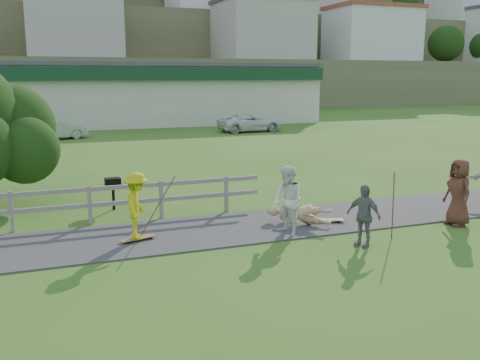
{
  "coord_description": "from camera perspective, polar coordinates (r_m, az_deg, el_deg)",
  "views": [
    {
      "loc": [
        -3.2,
        -11.59,
        4.08
      ],
      "look_at": [
        1.95,
        2.0,
        1.23
      ],
      "focal_mm": 40.0,
      "sensor_mm": 36.0,
      "label": 1
    }
  ],
  "objects": [
    {
      "name": "ground",
      "position": [
        12.7,
        -5.08,
        -7.68
      ],
      "size": [
        260.0,
        260.0,
        0.0
      ],
      "primitive_type": "plane",
      "color": "#36611B",
      "rests_on": "ground"
    },
    {
      "name": "path",
      "position": [
        14.07,
        -6.75,
        -5.74
      ],
      "size": [
        34.0,
        3.0,
        0.04
      ],
      "primitive_type": "cube",
      "color": "#353538",
      "rests_on": "ground"
    },
    {
      "name": "strip_mall",
      "position": [
        47.11,
        -12.12,
        9.03
      ],
      "size": [
        32.5,
        10.75,
        5.1
      ],
      "color": "silver",
      "rests_on": "ground"
    },
    {
      "name": "hillside",
      "position": [
        103.47,
        -19.7,
        16.2
      ],
      "size": [
        220.0,
        67.0,
        47.5
      ],
      "color": "#576139",
      "rests_on": "ground"
    },
    {
      "name": "skater_rider",
      "position": [
        13.4,
        -10.93,
        -3.12
      ],
      "size": [
        0.9,
        1.21,
        1.66
      ],
      "primitive_type": "imported",
      "rotation": [
        0.0,
        0.0,
        1.28
      ],
      "color": "#BDBD11",
      "rests_on": "ground"
    },
    {
      "name": "skater_fallen",
      "position": [
        14.85,
        6.29,
        -3.6
      ],
      "size": [
        1.58,
        1.56,
        0.65
      ],
      "primitive_type": "imported",
      "rotation": [
        0.0,
        0.0,
        0.77
      ],
      "color": "tan",
      "rests_on": "ground"
    },
    {
      "name": "spectator_a",
      "position": [
        13.78,
        5.12,
        -2.24
      ],
      "size": [
        0.82,
        0.98,
        1.82
      ],
      "primitive_type": "imported",
      "rotation": [
        0.0,
        0.0,
        4.87
      ],
      "color": "white",
      "rests_on": "ground"
    },
    {
      "name": "spectator_b",
      "position": [
        13.24,
        13.03,
        -3.7
      ],
      "size": [
        0.73,
        0.96,
        1.52
      ],
      "primitive_type": "imported",
      "rotation": [
        0.0,
        0.0,
        5.18
      ],
      "color": "slate",
      "rests_on": "ground"
    },
    {
      "name": "spectator_c",
      "position": [
        15.83,
        22.27,
        -1.23
      ],
      "size": [
        0.63,
        0.93,
        1.85
      ],
      "primitive_type": "imported",
      "rotation": [
        0.0,
        0.0,
        4.67
      ],
      "color": "#572B22",
      "rests_on": "ground"
    },
    {
      "name": "car_silver",
      "position": [
        36.6,
        -19.06,
        5.1
      ],
      "size": [
        4.11,
        2.5,
        1.28
      ],
      "primitive_type": "imported",
      "rotation": [
        0.0,
        0.0,
        1.89
      ],
      "color": "#A7ACAF",
      "rests_on": "ground"
    },
    {
      "name": "car_white",
      "position": [
        39.53,
        1.09,
        6.13
      ],
      "size": [
        4.88,
        2.51,
        1.32
      ],
      "primitive_type": "imported",
      "rotation": [
        0.0,
        0.0,
        1.64
      ],
      "color": "white",
      "rests_on": "ground"
    },
    {
      "name": "bbq",
      "position": [
        16.88,
        -13.36,
        -1.46
      ],
      "size": [
        0.47,
        0.36,
        1.0
      ],
      "primitive_type": null,
      "rotation": [
        0.0,
        0.0,
        0.03
      ],
      "color": "black",
      "rests_on": "ground"
    },
    {
      "name": "longboard_rider",
      "position": [
        13.61,
        -10.81,
        -6.31
      ],
      "size": [
        0.93,
        0.47,
        0.1
      ],
      "primitive_type": null,
      "rotation": [
        0.0,
        0.0,
        0.29
      ],
      "color": "brown",
      "rests_on": "ground"
    },
    {
      "name": "longboard_fallen",
      "position": [
        15.2,
        9.13,
        -4.39
      ],
      "size": [
        1.03,
        0.58,
        0.11
      ],
      "primitive_type": null,
      "rotation": [
        0.0,
        0.0,
        -0.36
      ],
      "color": "brown",
      "rests_on": "ground"
    },
    {
      "name": "helmet",
      "position": [
        15.47,
        7.67,
        -3.8
      ],
      "size": [
        0.26,
        0.26,
        0.26
      ],
      "primitive_type": "sphere",
      "color": "#B61107",
      "rests_on": "ground"
    },
    {
      "name": "pole_rider",
      "position": [
        13.87,
        -8.79,
        -2.23
      ],
      "size": [
        0.03,
        0.03,
        1.82
      ],
      "primitive_type": "cylinder",
      "color": "brown",
      "rests_on": "ground"
    },
    {
      "name": "pole_spec_left",
      "position": [
        14.0,
        16.01,
        -2.64
      ],
      "size": [
        0.03,
        0.03,
        1.72
      ],
      "primitive_type": "cylinder",
      "color": "brown",
      "rests_on": "ground"
    }
  ]
}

